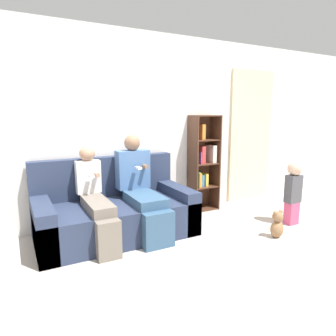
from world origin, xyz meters
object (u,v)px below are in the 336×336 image
(adult_seated, at_px, (141,186))
(teddy_bear, at_px, (277,225))
(bookshelf, at_px, (202,163))
(toddler_standing, at_px, (293,190))
(child_seated, at_px, (96,197))
(couch, at_px, (115,213))

(adult_seated, relative_size, teddy_bear, 3.54)
(teddy_bear, bearing_deg, bookshelf, 97.42)
(toddler_standing, bearing_deg, teddy_bear, -156.17)
(adult_seated, relative_size, toddler_standing, 1.41)
(adult_seated, distance_m, child_seated, 0.57)
(couch, distance_m, bookshelf, 1.61)
(toddler_standing, distance_m, teddy_bear, 0.65)
(couch, bearing_deg, toddler_standing, -19.08)
(bookshelf, relative_size, teddy_bear, 4.25)
(child_seated, xyz_separation_m, teddy_bear, (1.93, -0.87, -0.38))
(adult_seated, distance_m, teddy_bear, 1.70)
(couch, relative_size, child_seated, 1.69)
(toddler_standing, relative_size, bookshelf, 0.59)
(adult_seated, bearing_deg, teddy_bear, -33.57)
(adult_seated, bearing_deg, couch, 164.79)
(child_seated, bearing_deg, couch, 25.25)
(couch, relative_size, toddler_standing, 2.15)
(couch, xyz_separation_m, bookshelf, (1.50, 0.35, 0.45))
(toddler_standing, height_order, bookshelf, bookshelf)
(child_seated, height_order, bookshelf, bookshelf)
(bookshelf, bearing_deg, adult_seated, -160.26)
(couch, xyz_separation_m, teddy_bear, (1.68, -0.99, -0.12))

